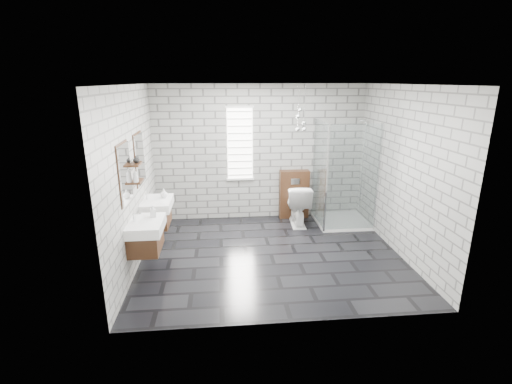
{
  "coord_description": "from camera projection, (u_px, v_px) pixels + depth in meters",
  "views": [
    {
      "loc": [
        -0.78,
        -5.51,
        2.76
      ],
      "look_at": [
        -0.22,
        0.35,
        0.98
      ],
      "focal_mm": 26.0,
      "sensor_mm": 36.0,
      "label": 1
    }
  ],
  "objects": [
    {
      "name": "wall_right",
      "position": [
        403.0,
        172.0,
        5.92
      ],
      "size": [
        0.02,
        3.6,
        2.7
      ],
      "primitive_type": "cube",
      "color": "#9D9D98",
      "rests_on": "floor"
    },
    {
      "name": "shelf_upper",
      "position": [
        136.0,
        164.0,
        5.43
      ],
      "size": [
        0.14,
        0.3,
        0.03
      ],
      "primitive_type": "cube",
      "color": "#422614",
      "rests_on": "wall_left"
    },
    {
      "name": "wall_left",
      "position": [
        132.0,
        179.0,
        5.53
      ],
      "size": [
        0.02,
        3.6,
        2.7
      ],
      "primitive_type": "cube",
      "color": "#9D9D98",
      "rests_on": "floor"
    },
    {
      "name": "vanity_left",
      "position": [
        143.0,
        227.0,
        5.26
      ],
      "size": [
        0.47,
        0.7,
        1.57
      ],
      "color": "#422614",
      "rests_on": "wall_left"
    },
    {
      "name": "floor",
      "position": [
        271.0,
        255.0,
        6.12
      ],
      "size": [
        4.2,
        3.6,
        0.02
      ],
      "primitive_type": "cube",
      "color": "black",
      "rests_on": "ground"
    },
    {
      "name": "soap_bottle_a",
      "position": [
        153.0,
        211.0,
        5.37
      ],
      "size": [
        0.1,
        0.1,
        0.18
      ],
      "primitive_type": "imported",
      "rotation": [
        0.0,
        0.0,
        0.2
      ],
      "color": "#B2B2B2",
      "rests_on": "vanity_left"
    },
    {
      "name": "vase",
      "position": [
        136.0,
        159.0,
        5.43
      ],
      "size": [
        0.12,
        0.12,
        0.1
      ],
      "primitive_type": "imported",
      "rotation": [
        0.0,
        0.0,
        -0.34
      ],
      "color": "#B2B2B2",
      "rests_on": "shelf_upper"
    },
    {
      "name": "soap_bottle_c",
      "position": [
        136.0,
        176.0,
        5.36
      ],
      "size": [
        0.1,
        0.1,
        0.2
      ],
      "primitive_type": "imported",
      "rotation": [
        0.0,
        0.0,
        -0.38
      ],
      "color": "#B2B2B2",
      "rests_on": "shelf_lower"
    },
    {
      "name": "ceiling",
      "position": [
        273.0,
        84.0,
        5.33
      ],
      "size": [
        4.2,
        3.6,
        0.02
      ],
      "primitive_type": "cube",
      "color": "white",
      "rests_on": "wall_back"
    },
    {
      "name": "wall_back",
      "position": [
        260.0,
        153.0,
        7.45
      ],
      "size": [
        4.2,
        0.02,
        2.7
      ],
      "primitive_type": "cube",
      "color": "#9D9D98",
      "rests_on": "floor"
    },
    {
      "name": "pendant_cluster",
      "position": [
        301.0,
        121.0,
        6.91
      ],
      "size": [
        0.24,
        0.27,
        0.87
      ],
      "color": "silver",
      "rests_on": "ceiling"
    },
    {
      "name": "flush_plate",
      "position": [
        295.0,
        181.0,
        7.47
      ],
      "size": [
        0.18,
        0.01,
        0.12
      ],
      "primitive_type": "cube",
      "color": "silver",
      "rests_on": "cistern_panel"
    },
    {
      "name": "vanity_right",
      "position": [
        155.0,
        205.0,
        6.19
      ],
      "size": [
        0.47,
        0.7,
        1.57
      ],
      "color": "#422614",
      "rests_on": "wall_left"
    },
    {
      "name": "cistern_panel",
      "position": [
        294.0,
        194.0,
        7.66
      ],
      "size": [
        0.6,
        0.2,
        1.0
      ],
      "primitive_type": "cube",
      "color": "#422614",
      "rests_on": "floor"
    },
    {
      "name": "soap_bottle_b",
      "position": [
        164.0,
        193.0,
        6.26
      ],
      "size": [
        0.12,
        0.12,
        0.15
      ],
      "primitive_type": "imported",
      "rotation": [
        0.0,
        0.0,
        -0.02
      ],
      "color": "#B2B2B2",
      "rests_on": "vanity_right"
    },
    {
      "name": "shelf_lower",
      "position": [
        137.0,
        181.0,
        5.5
      ],
      "size": [
        0.14,
        0.3,
        0.03
      ],
      "primitive_type": "cube",
      "color": "#422614",
      "rests_on": "wall_left"
    },
    {
      "name": "toilet",
      "position": [
        298.0,
        204.0,
        7.31
      ],
      "size": [
        0.5,
        0.83,
        0.82
      ],
      "primitive_type": "imported",
      "rotation": [
        0.0,
        0.0,
        3.08
      ],
      "color": "white",
      "rests_on": "floor"
    },
    {
      "name": "wall_front",
      "position": [
        295.0,
        216.0,
        4.0
      ],
      "size": [
        4.2,
        0.02,
        2.7
      ],
      "primitive_type": "cube",
      "color": "#9D9D98",
      "rests_on": "floor"
    },
    {
      "name": "shower_enclosure",
      "position": [
        339.0,
        201.0,
        7.24
      ],
      "size": [
        1.0,
        1.0,
        2.03
      ],
      "color": "white",
      "rests_on": "floor"
    },
    {
      "name": "window",
      "position": [
        240.0,
        144.0,
        7.33
      ],
      "size": [
        0.56,
        0.05,
        1.48
      ],
      "color": "white",
      "rests_on": "wall_back"
    }
  ]
}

